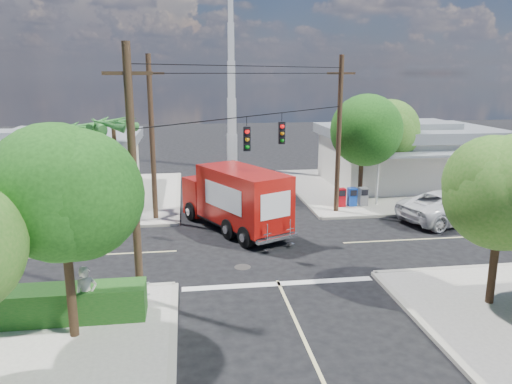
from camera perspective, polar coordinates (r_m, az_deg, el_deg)
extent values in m
plane|color=black|center=(23.73, 0.68, -6.29)|extent=(120.00, 120.00, 0.00)
cube|color=#9E998F|center=(36.94, 15.10, 0.55)|extent=(14.00, 14.00, 0.14)
cube|color=#A8A395|center=(34.81, 4.44, 0.20)|extent=(0.25, 14.00, 0.14)
cube|color=#A8A395|center=(30.84, 20.14, -2.33)|extent=(14.00, 0.25, 0.14)
cube|color=#9E998F|center=(34.85, -20.42, -0.60)|extent=(14.00, 14.00, 0.14)
cube|color=#A8A395|center=(34.02, -8.84, -0.23)|extent=(0.25, 14.00, 0.14)
cube|color=#A8A395|center=(28.29, -23.32, -4.00)|extent=(14.00, 0.25, 0.14)
cube|color=#A8A395|center=(15.51, 23.19, -18.51)|extent=(0.25, 14.00, 0.14)
cube|color=beige|center=(33.23, -1.94, -0.52)|extent=(0.12, 12.00, 0.01)
cube|color=beige|center=(14.88, 6.91, -19.18)|extent=(0.12, 12.00, 0.01)
cube|color=beige|center=(27.04, 22.20, -4.81)|extent=(12.00, 0.12, 0.01)
cube|color=beige|center=(24.38, -23.41, -6.88)|extent=(12.00, 0.12, 0.01)
cube|color=silver|center=(19.79, 2.61, -10.43)|extent=(7.50, 0.40, 0.01)
cube|color=white|center=(38.11, 16.76, 3.54)|extent=(11.00, 8.00, 3.40)
cube|color=gray|center=(37.84, 16.96, 6.60)|extent=(11.80, 8.80, 0.70)
cube|color=gray|center=(37.79, 17.02, 7.35)|extent=(6.05, 4.40, 0.50)
cube|color=gray|center=(33.61, 20.35, 4.09)|extent=(9.90, 1.80, 0.15)
cylinder|color=silver|center=(31.29, 13.71, 1.20)|extent=(0.12, 0.12, 2.90)
cylinder|color=silver|center=(35.49, 27.04, 1.53)|extent=(0.12, 0.12, 2.90)
cube|color=beige|center=(36.17, -21.70, 2.49)|extent=(10.00, 8.00, 3.20)
cube|color=gray|center=(35.88, -21.97, 5.54)|extent=(10.80, 8.80, 0.70)
cube|color=gray|center=(35.83, -22.04, 6.34)|extent=(5.50, 4.40, 0.50)
cube|color=gray|center=(31.32, -23.89, 2.77)|extent=(9.00, 1.80, 0.15)
cylinder|color=silver|center=(29.95, -16.68, 0.29)|extent=(0.12, 0.12, 2.70)
cube|color=silver|center=(42.75, -2.74, 4.65)|extent=(0.80, 0.80, 3.00)
cube|color=silver|center=(42.40, -2.79, 8.66)|extent=(0.70, 0.70, 3.00)
cube|color=silver|center=(42.26, -2.84, 12.72)|extent=(0.60, 0.60, 3.00)
cube|color=silver|center=(42.33, -2.89, 16.78)|extent=(0.50, 0.50, 3.00)
cube|color=silver|center=(42.62, -2.94, 20.81)|extent=(0.40, 0.40, 3.00)
cylinder|color=#422D1C|center=(16.16, -20.52, -9.28)|extent=(0.28, 0.28, 3.71)
sphere|color=#174511|center=(15.45, -21.22, -1.30)|extent=(3.71, 3.71, 3.71)
sphere|color=#174511|center=(15.68, -22.56, -0.34)|extent=(3.02, 3.02, 3.02)
sphere|color=#174511|center=(15.12, -20.14, -1.97)|extent=(3.25, 3.25, 3.25)
cylinder|color=#422D1C|center=(31.31, 11.90, 2.43)|extent=(0.28, 0.28, 4.10)
sphere|color=#174511|center=(30.94, 12.13, 7.08)|extent=(4.10, 4.10, 4.10)
sphere|color=#174511|center=(30.97, 11.33, 7.60)|extent=(3.33, 3.33, 3.33)
sphere|color=#174511|center=(30.80, 12.93, 6.78)|extent=(3.58, 3.58, 3.58)
cylinder|color=#422D1C|center=(34.31, 14.73, 2.78)|extent=(0.28, 0.28, 3.58)
sphere|color=#2C6A1A|center=(33.99, 14.96, 6.49)|extent=(3.58, 3.58, 3.58)
sphere|color=#2C6A1A|center=(33.99, 14.22, 6.92)|extent=(2.91, 2.91, 2.91)
sphere|color=#2C6A1A|center=(33.87, 15.69, 6.24)|extent=(3.14, 3.14, 3.14)
cylinder|color=#422D1C|center=(19.17, 25.59, -6.61)|extent=(0.28, 0.28, 3.46)
sphere|color=#2C6A1A|center=(18.59, 26.26, -0.32)|extent=(3.46, 3.46, 3.46)
sphere|color=#2C6A1A|center=(18.49, 24.96, 0.43)|extent=(2.81, 2.81, 2.81)
cylinder|color=#422D1C|center=(30.33, -15.70, 2.73)|extent=(0.24, 0.24, 5.00)
cone|color=#2A6D28|center=(29.87, -14.29, 7.70)|extent=(0.50, 2.06, 0.98)
cone|color=#2A6D28|center=(30.61, -14.80, 7.80)|extent=(1.92, 1.68, 0.98)
cone|color=#2A6D28|center=(30.88, -16.17, 7.76)|extent=(2.12, 0.95, 0.98)
cone|color=#2A6D28|center=(30.49, -17.44, 7.61)|extent=(1.34, 2.07, 0.98)
cone|color=#2A6D28|center=(29.72, -17.68, 7.46)|extent=(1.34, 2.07, 0.98)
cone|color=#2A6D28|center=(29.15, -16.64, 7.43)|extent=(2.12, 0.95, 0.98)
cone|color=#2A6D28|center=(29.22, -15.10, 7.54)|extent=(1.92, 1.68, 0.98)
cylinder|color=#422D1C|center=(32.15, -18.88, 2.73)|extent=(0.24, 0.24, 4.60)
cone|color=#2A6D28|center=(31.66, -17.60, 7.06)|extent=(0.50, 2.06, 0.98)
cone|color=#2A6D28|center=(32.41, -18.00, 7.17)|extent=(1.92, 1.68, 0.98)
cone|color=#2A6D28|center=(32.72, -19.27, 7.13)|extent=(2.12, 0.95, 0.98)
cone|color=#2A6D28|center=(32.37, -20.50, 6.97)|extent=(1.34, 2.07, 0.98)
cone|color=#2A6D28|center=(31.61, -20.79, 6.81)|extent=(1.34, 2.07, 0.98)
cone|color=#2A6D28|center=(31.00, -19.87, 6.77)|extent=(2.12, 0.95, 0.98)
cone|color=#2A6D28|center=(31.03, -18.43, 6.89)|extent=(1.92, 1.68, 0.98)
cylinder|color=#473321|center=(17.33, -13.81, 1.37)|extent=(0.28, 0.28, 9.00)
cube|color=#473321|center=(16.97, -14.48, 13.01)|extent=(1.60, 0.12, 0.12)
cylinder|color=#473321|center=(28.82, 9.44, 6.26)|extent=(0.28, 0.28, 9.00)
cube|color=#473321|center=(28.61, 9.71, 13.23)|extent=(1.60, 0.12, 0.12)
cylinder|color=#473321|center=(27.56, -11.79, 5.84)|extent=(0.28, 0.28, 9.00)
cube|color=#473321|center=(27.33, -12.14, 13.12)|extent=(1.60, 0.12, 0.12)
cylinder|color=black|center=(22.41, 0.73, 8.81)|extent=(10.43, 10.43, 0.04)
cube|color=black|center=(21.61, -1.06, 6.10)|extent=(0.30, 0.24, 1.05)
sphere|color=red|center=(21.43, -1.02, 6.93)|extent=(0.20, 0.20, 0.20)
cube|color=black|center=(23.77, 2.95, 6.76)|extent=(0.30, 0.24, 1.05)
sphere|color=red|center=(23.60, 3.03, 7.51)|extent=(0.20, 0.20, 0.20)
cube|color=silver|center=(18.63, -21.36, -11.34)|extent=(5.94, 0.05, 0.08)
cube|color=silver|center=(18.47, -21.47, -10.21)|extent=(5.94, 0.05, 0.08)
cube|color=silver|center=(18.11, -12.60, -10.90)|extent=(0.09, 0.06, 1.00)
cube|color=#114413|center=(17.89, -22.63, -11.80)|extent=(6.20, 1.20, 1.10)
cube|color=#B90812|center=(30.63, 9.68, -0.59)|extent=(0.50, 0.50, 1.10)
cube|color=#0E39A2|center=(30.84, 10.92, -0.54)|extent=(0.50, 0.50, 1.10)
cube|color=slate|center=(31.08, 12.14, -0.50)|extent=(0.50, 0.50, 1.10)
cube|color=black|center=(26.22, -2.51, -3.18)|extent=(5.25, 7.56, 0.24)
cube|color=#A50F0A|center=(28.42, -5.63, -0.34)|extent=(2.75, 2.45, 2.08)
cube|color=black|center=(28.90, -6.29, 0.64)|extent=(1.88, 1.10, 0.90)
cube|color=silver|center=(29.30, -6.42, -1.27)|extent=(1.99, 1.08, 0.33)
cube|color=#A50F0A|center=(25.15, -1.51, -0.54)|extent=(4.57, 5.96, 2.74)
cube|color=white|center=(25.78, 0.72, 0.13)|extent=(1.54, 3.05, 1.23)
cube|color=white|center=(24.50, -3.86, -0.60)|extent=(1.54, 3.05, 1.23)
cube|color=white|center=(22.93, 2.27, -1.56)|extent=(1.53, 0.78, 1.23)
cube|color=silver|center=(23.29, 2.42, -5.33)|extent=(2.13, 1.23, 0.17)
cube|color=silver|center=(22.70, 1.28, -4.82)|extent=(0.41, 0.24, 0.94)
cube|color=silver|center=(23.47, 3.90, -4.23)|extent=(0.41, 0.24, 0.94)
cylinder|color=black|center=(27.99, -7.40, -2.20)|extent=(0.74, 1.06, 1.04)
cylinder|color=black|center=(29.01, -3.59, -1.56)|extent=(0.74, 1.06, 1.04)
cylinder|color=black|center=(23.46, -1.17, -5.18)|extent=(0.74, 1.06, 1.04)
cylinder|color=black|center=(24.67, 3.04, -4.26)|extent=(0.74, 1.06, 1.04)
imported|color=silver|center=(29.49, 21.60, -1.55)|extent=(6.77, 4.47, 1.73)
imported|color=beige|center=(17.18, -18.79, -11.08)|extent=(0.82, 0.70, 1.89)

